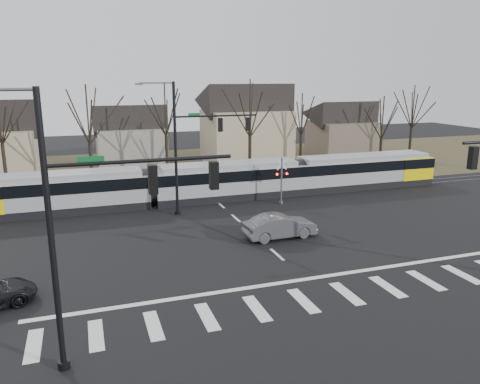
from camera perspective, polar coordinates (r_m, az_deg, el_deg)
name	(u,v)px	position (r m, az deg, el deg)	size (l,w,h in m)	color
ground	(291,267)	(27.08, 6.23, -9.05)	(140.00, 140.00, 0.00)	black
grass_verge	(178,167)	(56.57, -7.55, 2.99)	(140.00, 28.00, 0.01)	#38331E
crosswalk	(325,297)	(23.86, 10.38, -12.48)	(27.00, 2.60, 0.01)	silver
stop_line	(305,279)	(25.60, 7.96, -10.48)	(28.00, 0.35, 0.01)	silver
lane_dashes	(214,199)	(41.37, -3.13, -0.90)	(0.18, 30.00, 0.01)	silver
rail_pair	(215,200)	(41.17, -3.06, -0.94)	(90.00, 1.52, 0.06)	#59595E
tram	(227,179)	(41.28, -1.59, 1.57)	(42.29, 3.14, 3.21)	gray
sedan	(280,226)	(31.45, 4.89, -4.16)	(4.99, 1.94, 1.62)	#4D4F55
signal_pole_near_left	(98,217)	(17.22, -16.93, -2.90)	(9.28, 0.44, 10.20)	black
signal_pole_far	(196,141)	(36.34, -5.41, 6.17)	(9.28, 0.44, 10.20)	black
rail_crossing_signal	(281,182)	(39.64, 5.08, 1.21)	(1.08, 0.36, 4.00)	#59595B
tree_row	(206,130)	(50.49, -4.12, 7.51)	(59.20, 7.20, 10.00)	black
house_b	(130,132)	(59.19, -13.23, 7.10)	(8.64, 7.56, 7.65)	gray
house_c	(246,121)	(59.19, 0.76, 8.69)	(10.80, 8.64, 10.10)	tan
house_d	(342,125)	(67.54, 12.37, 7.93)	(8.64, 7.56, 7.65)	brown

